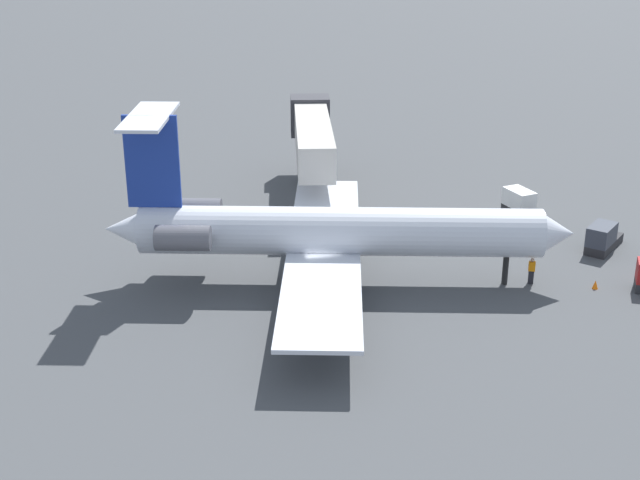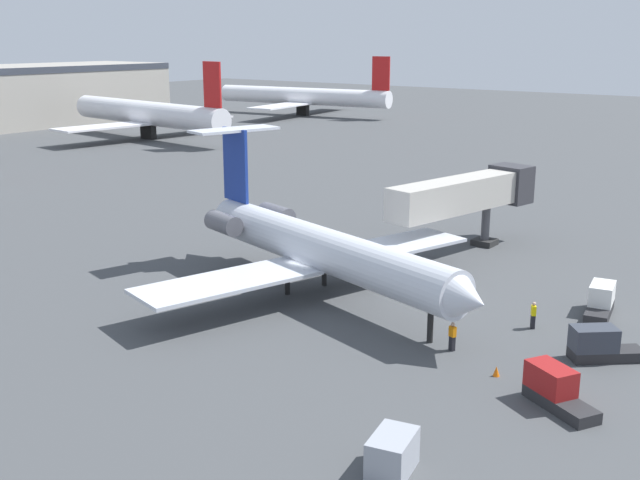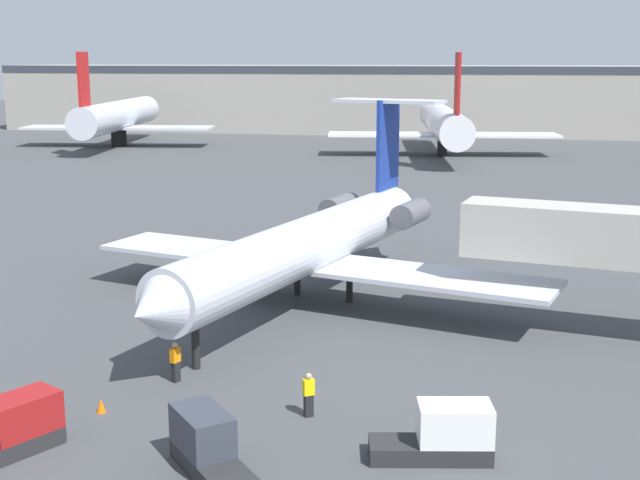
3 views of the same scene
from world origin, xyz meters
TOP-DOWN VIEW (x-y plane):
  - ground_plane at (0.00, 0.00)m, footprint 400.00×400.00m
  - regional_jet at (0.16, -0.33)m, footprint 25.95×27.94m
  - ground_crew_marshaller at (-3.08, -12.41)m, footprint 0.40×0.47m
  - ground_crew_loader at (2.94, -14.72)m, footprint 0.48×0.43m
  - baggage_tug_lead at (0.61, -19.44)m, footprint 3.69×3.93m
  - baggage_tug_trailing at (-6.14, -19.48)m, footprint 3.15×4.18m
  - baggage_tug_spare at (8.00, -17.16)m, footprint 4.19×2.11m
  - traffic_cone_near at (-4.74, -15.86)m, footprint 0.36×0.36m
  - terminal_building at (0.00, 109.54)m, footprint 155.07×21.22m
  - parked_airliner_west_mid at (-44.85, 75.15)m, footprint 28.53×33.56m
  - parked_airliner_centre at (3.18, 72.29)m, footprint 31.33×36.88m

SIDE VIEW (x-z plane):
  - ground_plane at x=0.00m, z-range -0.10..0.00m
  - traffic_cone_near at x=-4.74m, z-range 0.00..0.55m
  - baggage_tug_lead at x=0.61m, z-range -0.11..1.79m
  - baggage_tug_trailing at x=-6.14m, z-range -0.11..1.79m
  - baggage_tug_spare at x=8.00m, z-range -0.11..1.79m
  - ground_crew_marshaller at x=-3.08m, z-range 0.01..1.70m
  - ground_crew_loader at x=2.94m, z-range 0.01..1.70m
  - regional_jet at x=0.16m, z-range -1.79..8.64m
  - parked_airliner_centre at x=3.18m, z-range -2.40..11.16m
  - parked_airliner_west_mid at x=-44.85m, z-range -2.40..11.32m
  - terminal_building at x=0.00m, z-range 0.02..11.61m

